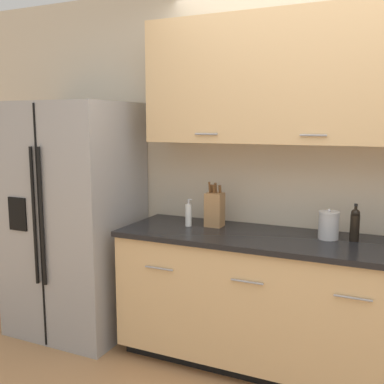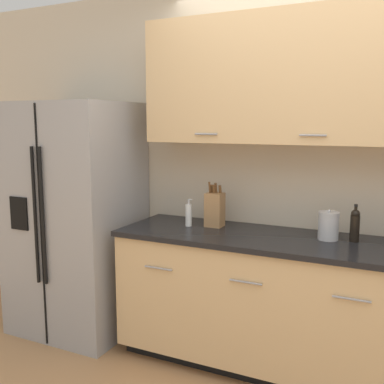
{
  "view_description": "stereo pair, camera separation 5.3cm",
  "coord_description": "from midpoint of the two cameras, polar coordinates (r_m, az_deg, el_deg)",
  "views": [
    {
      "loc": [
        0.3,
        -1.96,
        1.62
      ],
      "look_at": [
        -0.97,
        0.8,
        1.15
      ],
      "focal_mm": 42.0,
      "sensor_mm": 36.0,
      "label": 1
    },
    {
      "loc": [
        0.35,
        -1.94,
        1.62
      ],
      "look_at": [
        -0.97,
        0.8,
        1.15
      ],
      "focal_mm": 42.0,
      "sensor_mm": 36.0,
      "label": 2
    }
  ],
  "objects": [
    {
      "name": "counter_unit",
      "position": [
        3.03,
        13.85,
        -14.07
      ],
      "size": [
        2.49,
        0.64,
        0.9
      ],
      "color": "black",
      "rests_on": "ground_plane"
    },
    {
      "name": "wall_back",
      "position": [
        3.06,
        17.71,
        5.92
      ],
      "size": [
        10.0,
        0.39,
        2.6
      ],
      "color": "beige",
      "rests_on": "ground_plane"
    },
    {
      "name": "refrigerator",
      "position": [
        3.6,
        -15.14,
        -3.3
      ],
      "size": [
        0.9,
        0.76,
        1.77
      ],
      "color": "#9E9EA0",
      "rests_on": "ground_plane"
    },
    {
      "name": "knife_block",
      "position": [
        3.14,
        2.4,
        -2.18
      ],
      "size": [
        0.12,
        0.11,
        0.32
      ],
      "color": "#A87A4C",
      "rests_on": "counter_unit"
    },
    {
      "name": "soap_dispenser",
      "position": [
        3.15,
        -0.93,
        -2.91
      ],
      "size": [
        0.05,
        0.04,
        0.19
      ],
      "color": "white",
      "rests_on": "counter_unit"
    },
    {
      "name": "oil_bottle",
      "position": [
        2.92,
        19.49,
        -3.85
      ],
      "size": [
        0.06,
        0.06,
        0.23
      ],
      "color": "black",
      "rests_on": "counter_unit"
    },
    {
      "name": "steel_canister",
      "position": [
        2.93,
        16.46,
        -4.05
      ],
      "size": [
        0.13,
        0.13,
        0.19
      ],
      "color": "#B7B7BA",
      "rests_on": "counter_unit"
    }
  ]
}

